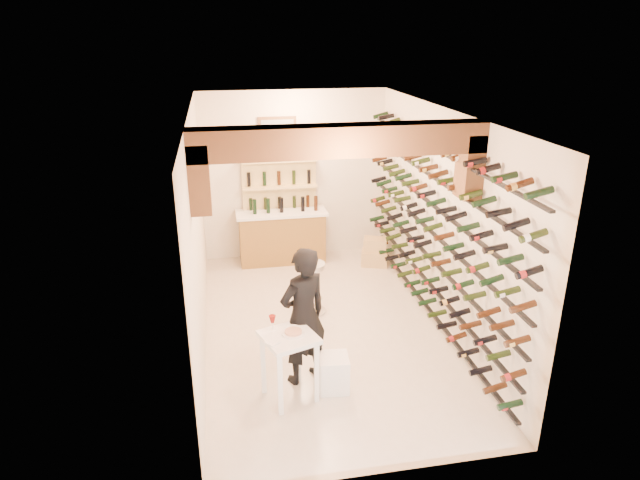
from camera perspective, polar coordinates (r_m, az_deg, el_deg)
The scene contains 11 objects.
ground at distance 8.47m, azimuth 0.38°, elevation -8.96°, with size 6.00×6.00×0.00m, color beige.
room_shell at distance 7.35m, azimuth 0.80°, elevation 5.39°, with size 3.52×6.02×3.21m.
wine_rack at distance 8.23m, azimuth 10.94°, elevation 1.58°, with size 0.32×5.70×2.56m.
back_counter at distance 10.58m, azimuth -3.93°, elevation 0.49°, with size 1.70×0.62×1.29m.
back_shelving at distance 10.60m, azimuth -4.17°, elevation 4.16°, with size 1.40×0.31×2.73m.
tasting_table at distance 6.67m, azimuth -3.23°, elevation -10.90°, with size 0.76×0.76×1.05m.
white_stool at distance 7.06m, azimuth 1.41°, elevation -13.53°, with size 0.36×0.36×0.45m, color white.
person at distance 6.89m, azimuth -1.73°, elevation -7.86°, with size 0.66×0.43×1.81m, color black.
chrome_barstool at distance 8.67m, azimuth -0.83°, elevation -4.57°, with size 0.44×0.44×0.84m.
crate_lower at distance 10.57m, azimuth 5.64°, elevation -1.83°, with size 0.49×0.34×0.29m, color tan.
crate_upper at distance 10.47m, azimuth 5.70°, elevation -0.47°, with size 0.42×0.29×0.25m, color tan.
Camera 1 is at (-1.40, -7.20, 4.23)m, focal length 31.04 mm.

